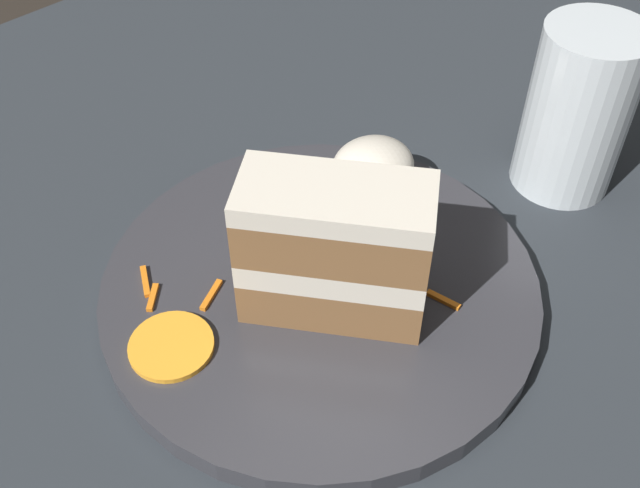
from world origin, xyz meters
The scene contains 8 objects.
ground_plane centered at (0.00, 0.00, 0.00)m, with size 6.00×6.00×0.00m, color black.
dining_table centered at (0.00, 0.00, 0.02)m, with size 1.37×1.07×0.03m, color #282D33.
plate centered at (0.04, -0.03, 0.04)m, with size 0.30×0.30×0.02m, color #333338.
cake_slice centered at (0.05, -0.01, 0.10)m, with size 0.11×0.13×0.10m.
cream_dollop centered at (-0.05, -0.08, 0.07)m, with size 0.07×0.06×0.04m, color silver.
orange_garnish centered at (0.15, -0.06, 0.05)m, with size 0.05×0.05×0.00m, color orange.
carrot_shreds_scatter centered at (0.08, -0.08, 0.05)m, with size 0.15×0.18×0.00m.
drinking_glass centered at (-0.18, 0.01, 0.09)m, with size 0.08×0.08×0.13m.
Camera 1 is at (0.28, 0.21, 0.43)m, focal length 42.00 mm.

